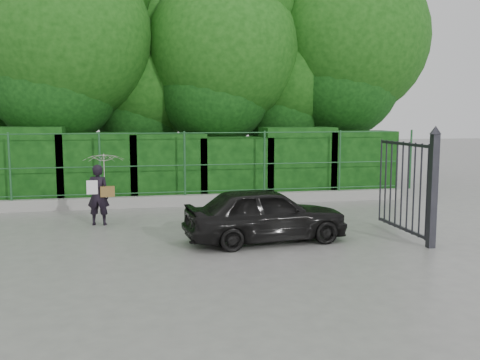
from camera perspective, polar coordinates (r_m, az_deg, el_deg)
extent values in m
plane|color=gray|center=(10.76, -5.63, -6.84)|extent=(80.00, 80.00, 0.00)
cube|color=#9E9E99|center=(15.13, -7.38, -2.23)|extent=(14.00, 0.25, 0.30)
cylinder|color=#21542B|center=(15.29, -23.35, 1.31)|extent=(0.06, 0.06, 1.80)
cylinder|color=#21542B|center=(14.98, -14.71, 1.56)|extent=(0.06, 0.06, 1.80)
cylinder|color=#21542B|center=(15.03, -5.92, 1.77)|extent=(0.06, 0.06, 1.80)
cylinder|color=#21542B|center=(15.42, 2.62, 1.93)|extent=(0.06, 0.06, 1.80)
cylinder|color=#21542B|center=(16.13, 10.58, 2.05)|extent=(0.06, 0.06, 1.80)
cylinder|color=#21542B|center=(17.12, 17.74, 2.12)|extent=(0.06, 0.06, 1.80)
cylinder|color=#21542B|center=(15.09, -7.39, -1.29)|extent=(13.60, 0.03, 0.03)
cylinder|color=#21542B|center=(15.00, -7.44, 1.54)|extent=(13.60, 0.03, 0.03)
cylinder|color=#21542B|center=(14.94, -7.50, 4.98)|extent=(13.60, 0.03, 0.03)
cube|color=black|center=(16.23, -21.93, 1.37)|extent=(2.20, 1.20, 2.22)
cube|color=black|center=(16.00, -14.85, 1.24)|extent=(2.20, 1.20, 2.04)
cube|color=black|center=(16.01, -7.69, 1.34)|extent=(2.20, 1.20, 1.99)
cube|color=black|center=(16.26, -0.63, 1.28)|extent=(2.20, 1.20, 1.88)
cube|color=black|center=(16.74, 6.11, 1.91)|extent=(2.20, 1.20, 2.17)
cube|color=black|center=(17.45, 12.38, 1.78)|extent=(2.20, 1.20, 2.04)
cylinder|color=black|center=(17.70, -17.91, 5.67)|extent=(0.36, 0.36, 4.50)
sphere|color=#14470F|center=(17.86, -18.25, 14.36)|extent=(5.40, 5.40, 5.40)
cylinder|color=black|center=(18.92, -9.84, 4.08)|extent=(0.36, 0.36, 3.25)
sphere|color=#14470F|center=(18.93, -9.97, 9.99)|extent=(3.90, 3.90, 3.90)
cylinder|color=black|center=(18.15, -1.83, 5.64)|extent=(0.36, 0.36, 4.25)
sphere|color=#14470F|center=(18.27, -1.86, 13.66)|extent=(5.10, 5.10, 5.10)
cylinder|color=black|center=(19.42, 5.14, 4.60)|extent=(0.36, 0.36, 3.50)
sphere|color=#14470F|center=(19.44, 5.21, 10.80)|extent=(4.20, 4.20, 4.20)
cylinder|color=black|center=(19.69, 11.12, 6.35)|extent=(0.36, 0.36, 4.75)
sphere|color=#14470F|center=(19.87, 11.32, 14.60)|extent=(5.70, 5.70, 5.70)
cube|color=#26262C|center=(10.89, 19.87, -1.17)|extent=(0.14, 0.14, 2.20)
cone|color=#26262C|center=(10.79, 20.14, 5.04)|extent=(0.22, 0.22, 0.16)
cube|color=#26262C|center=(12.03, 16.84, -4.89)|extent=(0.05, 2.00, 0.06)
cube|color=#26262C|center=(11.80, 17.15, 3.70)|extent=(0.05, 2.00, 0.06)
cylinder|color=#26262C|center=(11.06, 19.33, -1.28)|extent=(0.04, 0.04, 1.90)
cylinder|color=#26262C|center=(11.27, 18.68, -1.11)|extent=(0.04, 0.04, 1.90)
cylinder|color=#26262C|center=(11.49, 18.05, -0.93)|extent=(0.04, 0.04, 1.90)
cylinder|color=#26262C|center=(11.70, 17.45, -0.77)|extent=(0.04, 0.04, 1.90)
cylinder|color=#26262C|center=(11.92, 16.88, -0.61)|extent=(0.04, 0.04, 1.90)
cylinder|color=#26262C|center=(12.14, 16.32, -0.46)|extent=(0.04, 0.04, 1.90)
cylinder|color=#26262C|center=(12.36, 15.78, -0.31)|extent=(0.04, 0.04, 1.90)
cylinder|color=#26262C|center=(12.58, 15.26, -0.16)|extent=(0.04, 0.04, 1.90)
cylinder|color=#26262C|center=(12.80, 14.76, -0.03)|extent=(0.04, 0.04, 1.90)
imported|color=black|center=(12.84, -14.89, -1.53)|extent=(0.57, 0.43, 1.42)
imported|color=silver|center=(12.81, -14.29, 0.91)|extent=(0.94, 0.96, 0.86)
cube|color=brown|center=(12.73, -13.94, -1.20)|extent=(0.32, 0.15, 0.24)
cube|color=white|center=(12.70, -15.49, -0.76)|extent=(0.25, 0.02, 0.32)
imported|color=black|center=(10.85, 2.76, -3.66)|extent=(3.43, 1.69, 1.12)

